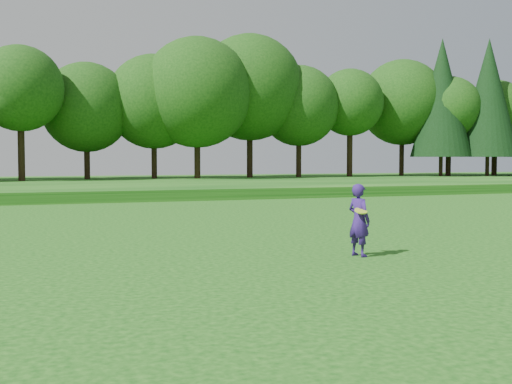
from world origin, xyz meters
name	(u,v)px	position (x,y,z in m)	size (l,w,h in m)	color
ground	(340,251)	(0.00, 0.00, 0.00)	(140.00, 140.00, 0.00)	#0D440D
berm	(120,185)	(0.00, 34.00, 0.30)	(130.00, 30.00, 0.60)	#0D440D
walking_path	(161,200)	(0.00, 20.00, 0.02)	(130.00, 1.60, 0.04)	gray
treeline	(111,84)	(0.00, 38.00, 8.10)	(104.00, 7.00, 15.00)	#123C0D
woman	(359,220)	(0.03, -0.83, 0.83)	(0.56, 0.70, 1.67)	navy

